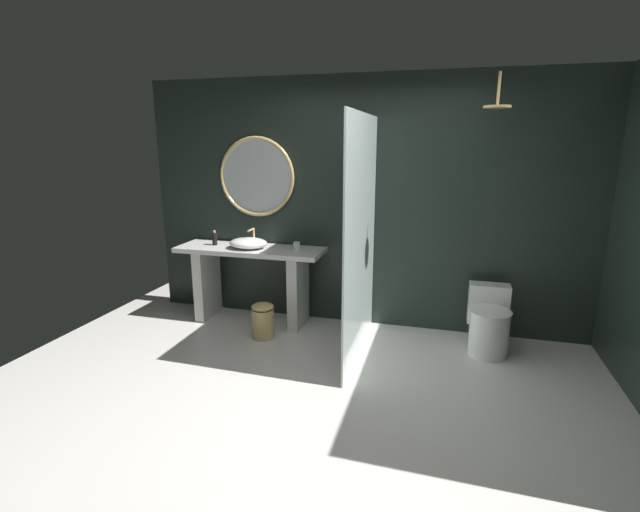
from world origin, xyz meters
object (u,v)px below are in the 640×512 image
object	(u,v)px
round_wall_mirror	(257,177)
toilet	(489,323)
vessel_sink	(248,243)
tumbler_cup	(297,246)
waste_bin	(263,320)
soap_dispenser	(215,238)
rain_shower_head	(497,104)

from	to	relation	value
round_wall_mirror	toilet	size ratio (longest dim) A/B	1.43
vessel_sink	tumbler_cup	xyz separation A→B (m)	(0.52, 0.07, -0.02)
vessel_sink	waste_bin	size ratio (longest dim) A/B	1.12
soap_dispenser	waste_bin	bearing A→B (deg)	-30.03
vessel_sink	rain_shower_head	bearing A→B (deg)	-3.35
vessel_sink	soap_dispenser	xyz separation A→B (m)	(-0.42, 0.05, 0.02)
tumbler_cup	toilet	bearing A→B (deg)	-4.44
waste_bin	round_wall_mirror	bearing A→B (deg)	114.54
toilet	round_wall_mirror	bearing A→B (deg)	171.70
soap_dispenser	round_wall_mirror	world-z (taller)	round_wall_mirror
round_wall_mirror	toilet	xyz separation A→B (m)	(2.46, -0.36, -1.28)
round_wall_mirror	rain_shower_head	bearing A→B (deg)	-9.96
vessel_sink	rain_shower_head	size ratio (longest dim) A/B	1.42
round_wall_mirror	waste_bin	size ratio (longest dim) A/B	2.37
vessel_sink	waste_bin	bearing A→B (deg)	-51.04
vessel_sink	round_wall_mirror	world-z (taller)	round_wall_mirror
vessel_sink	toilet	size ratio (longest dim) A/B	0.68
toilet	waste_bin	bearing A→B (deg)	-172.55
tumbler_cup	toilet	distance (m)	2.04
tumbler_cup	rain_shower_head	bearing A→B (deg)	-6.39
tumbler_cup	toilet	world-z (taller)	tumbler_cup
rain_shower_head	vessel_sink	bearing A→B (deg)	176.65
tumbler_cup	waste_bin	distance (m)	0.85
soap_dispenser	vessel_sink	bearing A→B (deg)	-6.58
soap_dispenser	toilet	world-z (taller)	soap_dispenser
vessel_sink	tumbler_cup	world-z (taller)	vessel_sink
vessel_sink	waste_bin	distance (m)	0.85
rain_shower_head	toilet	xyz separation A→B (m)	(0.10, 0.06, -1.96)
soap_dispenser	waste_bin	xyz separation A→B (m)	(0.72, -0.42, -0.72)
round_wall_mirror	rain_shower_head	distance (m)	2.49
soap_dispenser	toilet	xyz separation A→B (m)	(2.89, -0.13, -0.62)
soap_dispenser	rain_shower_head	xyz separation A→B (m)	(2.79, -0.19, 1.33)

